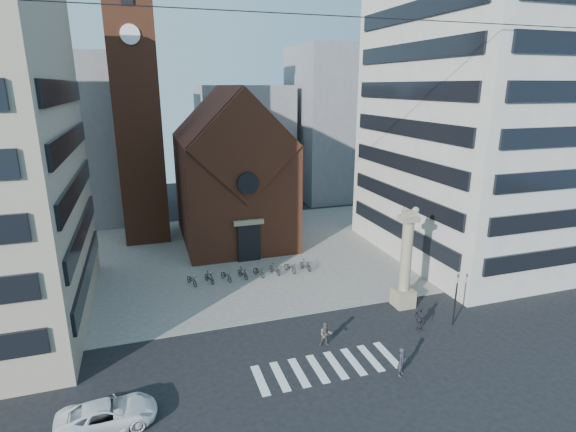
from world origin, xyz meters
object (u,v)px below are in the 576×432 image
(traffic_light, at_px, (456,298))
(pedestrian_1, at_px, (326,334))
(scooter_0, at_px, (192,280))
(lion_column, at_px, (405,268))
(pedestrian_0, at_px, (402,362))
(pedestrian_2, at_px, (420,319))
(white_car, at_px, (107,415))

(traffic_light, bearing_deg, pedestrian_1, 177.95)
(traffic_light, height_order, scooter_0, traffic_light)
(lion_column, distance_m, pedestrian_1, 9.64)
(pedestrian_0, distance_m, pedestrian_2, 6.08)
(pedestrian_2, distance_m, scooter_0, 20.55)
(lion_column, bearing_deg, pedestrian_2, -104.52)
(traffic_light, height_order, white_car, traffic_light)
(pedestrian_2, bearing_deg, traffic_light, -91.55)
(pedestrian_0, bearing_deg, traffic_light, -4.91)
(white_car, xyz_separation_m, scooter_0, (6.43, 16.87, -0.18))
(lion_column, relative_size, traffic_light, 2.02)
(lion_column, relative_size, pedestrian_1, 4.70)
(traffic_light, distance_m, pedestrian_2, 3.27)
(scooter_0, bearing_deg, white_car, -131.76)
(white_car, relative_size, scooter_0, 2.78)
(pedestrian_2, bearing_deg, scooter_0, 49.33)
(white_car, height_order, pedestrian_0, pedestrian_0)
(lion_column, bearing_deg, scooter_0, 149.74)
(pedestrian_2, height_order, scooter_0, pedestrian_2)
(traffic_light, bearing_deg, pedestrian_2, 177.99)
(pedestrian_0, bearing_deg, lion_column, 22.19)
(traffic_light, xyz_separation_m, scooter_0, (-18.48, 13.62, -1.74))
(traffic_light, xyz_separation_m, pedestrian_0, (-7.23, -4.26, -1.32))
(white_car, bearing_deg, pedestrian_0, -96.81)
(traffic_light, relative_size, pedestrian_2, 2.19)
(white_car, distance_m, scooter_0, 18.06)
(traffic_light, bearing_deg, pedestrian_0, -149.50)
(pedestrian_0, height_order, pedestrian_1, pedestrian_0)
(lion_column, height_order, pedestrian_2, lion_column)
(pedestrian_1, bearing_deg, traffic_light, 14.07)
(lion_column, xyz_separation_m, white_car, (-22.92, -7.26, -2.73))
(pedestrian_1, xyz_separation_m, pedestrian_2, (7.56, -0.27, 0.06))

